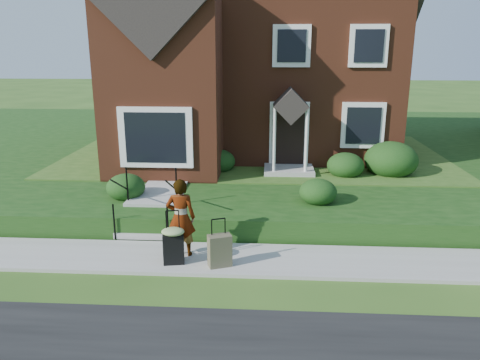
# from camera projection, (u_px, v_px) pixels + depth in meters

# --- Properties ---
(ground) EXTENTS (120.00, 120.00, 0.00)m
(ground) POSITION_uv_depth(u_px,v_px,m) (243.00, 261.00, 10.35)
(ground) COLOR #2D5119
(ground) RESTS_ON ground
(sidewalk) EXTENTS (60.00, 1.60, 0.08)m
(sidewalk) POSITION_uv_depth(u_px,v_px,m) (243.00, 260.00, 10.34)
(sidewalk) COLOR #9E9B93
(sidewalk) RESTS_ON ground
(terrace) EXTENTS (44.00, 20.00, 0.60)m
(terrace) POSITION_uv_depth(u_px,v_px,m) (348.00, 148.00, 20.50)
(terrace) COLOR #143A0F
(terrace) RESTS_ON ground
(walkway) EXTENTS (1.20, 6.00, 0.06)m
(walkway) POSITION_uv_depth(u_px,v_px,m) (175.00, 173.00, 15.12)
(walkway) COLOR #9E9B93
(walkway) RESTS_ON terrace
(main_house) EXTENTS (10.40, 10.20, 9.40)m
(main_house) POSITION_uv_depth(u_px,v_px,m) (251.00, 28.00, 18.14)
(main_house) COLOR brown
(main_house) RESTS_ON terrace
(front_steps) EXTENTS (1.40, 2.02, 1.50)m
(front_steps) POSITION_uv_depth(u_px,v_px,m) (151.00, 211.00, 12.14)
(front_steps) COLOR #9E9B93
(front_steps) RESTS_ON ground
(foundation_shrubs) EXTENTS (10.30, 4.36, 1.18)m
(foundation_shrubs) POSITION_uv_depth(u_px,v_px,m) (281.00, 162.00, 14.76)
(foundation_shrubs) COLOR black
(foundation_shrubs) RESTS_ON terrace
(woman) EXTENTS (0.65, 0.43, 1.76)m
(woman) POSITION_uv_depth(u_px,v_px,m) (181.00, 217.00, 10.27)
(woman) COLOR #999999
(woman) RESTS_ON sidewalk
(suitcase_black) EXTENTS (0.56, 0.48, 1.19)m
(suitcase_black) POSITION_uv_depth(u_px,v_px,m) (173.00, 243.00, 9.96)
(suitcase_black) COLOR black
(suitcase_black) RESTS_ON sidewalk
(suitcase_olive) EXTENTS (0.55, 0.43, 1.05)m
(suitcase_olive) POSITION_uv_depth(u_px,v_px,m) (220.00, 251.00, 9.87)
(suitcase_olive) COLOR brown
(suitcase_olive) RESTS_ON sidewalk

